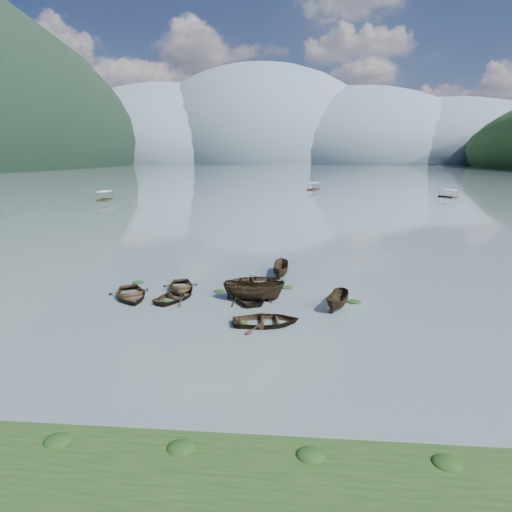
# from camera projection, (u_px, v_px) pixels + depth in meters

# --- Properties ---
(ground_plane) EXTENTS (2400.00, 2400.00, 0.00)m
(ground_plane) POSITION_uv_depth(u_px,v_px,m) (242.00, 327.00, 27.06)
(ground_plane) COLOR #49575C
(near_shore) EXTENTS (60.00, 6.00, 0.50)m
(near_shore) POSITION_uv_depth(u_px,v_px,m) (194.00, 496.00, 13.51)
(near_shore) COLOR black
(near_shore) RESTS_ON ground
(haze_mtn_a) EXTENTS (520.00, 520.00, 280.00)m
(haze_mtn_a) POSITION_uv_depth(u_px,v_px,m) (175.00, 163.00, 918.40)
(haze_mtn_a) COLOR #475666
(haze_mtn_a) RESTS_ON ground
(haze_mtn_b) EXTENTS (520.00, 520.00, 340.00)m
(haze_mtn_b) POSITION_uv_depth(u_px,v_px,m) (261.00, 163.00, 902.78)
(haze_mtn_b) COLOR #475666
(haze_mtn_b) RESTS_ON ground
(haze_mtn_c) EXTENTS (520.00, 520.00, 260.00)m
(haze_mtn_c) POSITION_uv_depth(u_px,v_px,m) (351.00, 163.00, 887.16)
(haze_mtn_c) COLOR #475666
(haze_mtn_c) RESTS_ON ground
(haze_mtn_d) EXTENTS (520.00, 520.00, 220.00)m
(haze_mtn_d) POSITION_uv_depth(u_px,v_px,m) (434.00, 163.00, 873.11)
(haze_mtn_d) COLOR #475666
(haze_mtn_d) RESTS_ON ground
(rowboat_0) EXTENTS (5.29, 5.84, 0.99)m
(rowboat_0) POSITION_uv_depth(u_px,v_px,m) (131.00, 298.00, 32.60)
(rowboat_0) COLOR black
(rowboat_0) RESTS_ON ground
(rowboat_1) EXTENTS (4.60, 5.17, 0.88)m
(rowboat_1) POSITION_uv_depth(u_px,v_px,m) (177.00, 299.00, 32.44)
(rowboat_1) COLOR black
(rowboat_1) RESTS_ON ground
(rowboat_2) EXTENTS (5.07, 2.15, 1.92)m
(rowboat_2) POSITION_uv_depth(u_px,v_px,m) (254.00, 300.00, 32.09)
(rowboat_2) COLOR black
(rowboat_2) RESTS_ON ground
(rowboat_3) EXTENTS (4.99, 5.79, 1.01)m
(rowboat_3) POSITION_uv_depth(u_px,v_px,m) (247.00, 298.00, 32.56)
(rowboat_3) COLOR black
(rowboat_3) RESTS_ON ground
(rowboat_4) EXTENTS (5.07, 3.99, 0.95)m
(rowboat_4) POSITION_uv_depth(u_px,v_px,m) (266.00, 325.00, 27.40)
(rowboat_4) COLOR black
(rowboat_4) RESTS_ON ground
(rowboat_5) EXTENTS (2.63, 4.02, 1.45)m
(rowboat_5) POSITION_uv_depth(u_px,v_px,m) (337.00, 308.00, 30.48)
(rowboat_5) COLOR black
(rowboat_5) RESTS_ON ground
(rowboat_6) EXTENTS (4.25, 5.14, 0.92)m
(rowboat_6) POSITION_uv_depth(u_px,v_px,m) (181.00, 291.00, 34.44)
(rowboat_6) COLOR black
(rowboat_6) RESTS_ON ground
(rowboat_7) EXTENTS (5.30, 4.32, 0.96)m
(rowboat_7) POSITION_uv_depth(u_px,v_px,m) (251.00, 284.00, 36.19)
(rowboat_7) COLOR black
(rowboat_7) RESTS_ON ground
(rowboat_8) EXTENTS (1.68, 3.97, 1.51)m
(rowboat_8) POSITION_uv_depth(u_px,v_px,m) (280.00, 275.00, 38.95)
(rowboat_8) COLOR black
(rowboat_8) RESTS_ON ground
(weed_clump_0) EXTENTS (1.26, 1.03, 0.27)m
(weed_clump_0) POSITION_uv_depth(u_px,v_px,m) (165.00, 303.00, 31.44)
(weed_clump_0) COLOR black
(weed_clump_0) RESTS_ON ground
(weed_clump_1) EXTENTS (0.97, 0.78, 0.21)m
(weed_clump_1) POSITION_uv_depth(u_px,v_px,m) (219.00, 292.00, 34.17)
(weed_clump_1) COLOR black
(weed_clump_1) RESTS_ON ground
(weed_clump_2) EXTENTS (1.17, 0.93, 0.25)m
(weed_clump_2) POSITION_uv_depth(u_px,v_px,m) (240.00, 324.00, 27.54)
(weed_clump_2) COLOR black
(weed_clump_2) RESTS_ON ground
(weed_clump_3) EXTENTS (1.00, 0.84, 0.22)m
(weed_clump_3) POSITION_uv_depth(u_px,v_px,m) (267.00, 293.00, 33.86)
(weed_clump_3) COLOR black
(weed_clump_3) RESTS_ON ground
(weed_clump_4) EXTENTS (1.14, 0.90, 0.24)m
(weed_clump_4) POSITION_uv_depth(u_px,v_px,m) (354.00, 302.00, 31.63)
(weed_clump_4) COLOR black
(weed_clump_4) RESTS_ON ground
(weed_clump_5) EXTENTS (1.17, 0.95, 0.25)m
(weed_clump_5) POSITION_uv_depth(u_px,v_px,m) (139.00, 283.00, 36.51)
(weed_clump_5) COLOR black
(weed_clump_5) RESTS_ON ground
(weed_clump_6) EXTENTS (0.84, 0.70, 0.18)m
(weed_clump_6) POSITION_uv_depth(u_px,v_px,m) (256.00, 287.00, 35.51)
(weed_clump_6) COLOR black
(weed_clump_6) RESTS_ON ground
(weed_clump_7) EXTENTS (1.15, 0.92, 0.25)m
(weed_clump_7) POSITION_uv_depth(u_px,v_px,m) (286.00, 288.00, 35.13)
(weed_clump_7) COLOR black
(weed_clump_7) RESTS_ON ground
(pontoon_left) EXTENTS (3.01, 6.30, 2.35)m
(pontoon_left) POSITION_uv_depth(u_px,v_px,m) (105.00, 200.00, 107.65)
(pontoon_left) COLOR black
(pontoon_left) RESTS_ON ground
(pontoon_centre) EXTENTS (5.13, 6.74, 2.39)m
(pontoon_centre) POSITION_uv_depth(u_px,v_px,m) (313.00, 190.00, 143.22)
(pontoon_centre) COLOR black
(pontoon_centre) RESTS_ON ground
(pontoon_right) EXTENTS (4.25, 5.87, 2.08)m
(pontoon_right) POSITION_uv_depth(u_px,v_px,m) (448.00, 197.00, 116.23)
(pontoon_right) COLOR black
(pontoon_right) RESTS_ON ground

